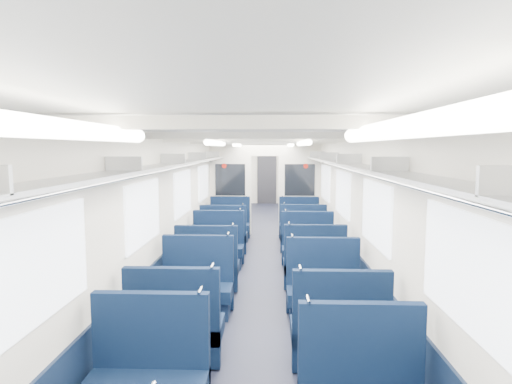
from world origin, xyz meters
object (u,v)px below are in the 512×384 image
seat_12 (208,269)px  seat_15 (308,251)px  seat_10 (197,290)px  bulkhead (265,186)px  seat_17 (303,237)px  seat_6 (148,384)px  seat_11 (324,294)px  end_door (267,178)px  seat_18 (230,227)px  seat_16 (224,238)px  seat_19 (299,227)px  seat_8 (175,331)px  seat_13 (314,268)px  seat_14 (218,249)px  seat_9 (339,335)px

seat_12 → seat_15: bearing=36.8°
seat_10 → bulkhead: bearing=81.1°
seat_17 → seat_6: bearing=-106.2°
bulkhead → seat_11: bulkhead is taller
end_door → seat_17: end_door is taller
seat_6 → seat_18: size_ratio=1.00×
seat_10 → seat_11: bearing=-3.1°
seat_16 → seat_6: bearing=-90.0°
seat_19 → seat_8: bearing=-105.8°
seat_18 → seat_19: (1.66, 0.01, 0.00)m
seat_13 → seat_15: size_ratio=1.00×
seat_16 → seat_8: bearing=-90.0°
seat_6 → seat_17: 5.95m
seat_8 → seat_18: (0.00, 5.86, 0.00)m
seat_17 → seat_11: bearing=-90.0°
bulkhead → seat_6: 7.67m
seat_14 → seat_18: same height
seat_10 → seat_15: 2.77m
seat_13 → seat_16: bearing=127.2°
seat_10 → seat_14: bearing=90.0°
seat_11 → seat_19: size_ratio=1.00×
end_door → bulkhead: size_ratio=0.71×
seat_11 → seat_14: size_ratio=1.00×
seat_11 → seat_19: (0.00, 4.67, 0.00)m
seat_12 → seat_8: bearing=-90.0°
bulkhead → seat_16: 2.36m
seat_19 → seat_12: bearing=-114.7°
seat_17 → seat_9: bearing=-90.0°
end_door → seat_10: 11.45m
seat_10 → seat_17: 3.82m
seat_12 → seat_15: size_ratio=1.00×
seat_10 → seat_11: same height
seat_15 → seat_19: same height
bulkhead → seat_17: bearing=-66.0°
seat_9 → seat_18: (-1.66, 5.89, 0.00)m
seat_9 → seat_12: same height
bulkhead → seat_12: (-0.83, -4.33, -0.90)m
seat_18 → seat_19: 1.66m
seat_6 → seat_13: size_ratio=1.00×
seat_11 → seat_15: bearing=90.0°
seat_6 → seat_8: 0.98m
seat_13 → seat_15: 1.12m
bulkhead → seat_18: bulkhead is taller
seat_14 → seat_17: (1.66, 1.16, 0.00)m
seat_8 → seat_16: (0.00, 4.58, 0.00)m
end_door → seat_14: size_ratio=1.87×
seat_14 → end_door: bearing=84.8°
seat_13 → seat_6: bearing=-116.2°
bulkhead → seat_19: size_ratio=2.62×
end_door → seat_8: bearing=-93.7°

